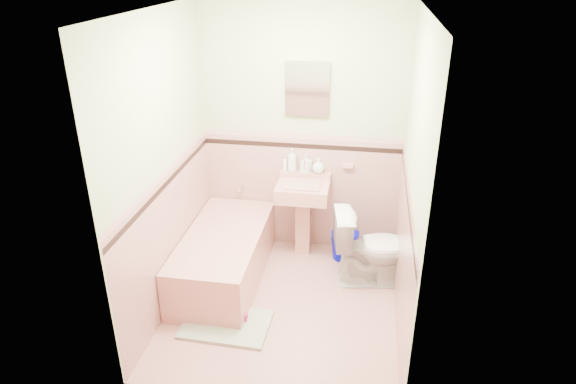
% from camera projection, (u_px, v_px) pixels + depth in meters
% --- Properties ---
extents(floor, '(2.20, 2.20, 0.00)m').
position_uv_depth(floor, '(284.00, 304.00, 4.56)').
color(floor, tan).
rests_on(floor, ground).
extents(ceiling, '(2.20, 2.20, 0.00)m').
position_uv_depth(ceiling, '(282.00, 10.00, 3.50)').
color(ceiling, white).
rests_on(ceiling, ground).
extents(wall_back, '(2.50, 0.00, 2.50)m').
position_uv_depth(wall_back, '(302.00, 133.00, 5.01)').
color(wall_back, beige).
rests_on(wall_back, ground).
extents(wall_front, '(2.50, 0.00, 2.50)m').
position_uv_depth(wall_front, '(252.00, 249.00, 3.05)').
color(wall_front, beige).
rests_on(wall_front, ground).
extents(wall_left, '(0.00, 2.50, 2.50)m').
position_uv_depth(wall_left, '(163.00, 169.00, 4.18)').
color(wall_left, beige).
rests_on(wall_left, ground).
extents(wall_right, '(0.00, 2.50, 2.50)m').
position_uv_depth(wall_right, '(412.00, 185.00, 3.88)').
color(wall_right, beige).
rests_on(wall_right, ground).
extents(wainscot_back, '(2.00, 0.00, 2.00)m').
position_uv_depth(wainscot_back, '(301.00, 193.00, 5.28)').
color(wainscot_back, tan).
rests_on(wainscot_back, ground).
extents(wainscot_front, '(2.00, 0.00, 2.00)m').
position_uv_depth(wainscot_front, '(255.00, 333.00, 3.33)').
color(wainscot_front, tan).
rests_on(wainscot_front, ground).
extents(wainscot_left, '(0.00, 2.20, 2.20)m').
position_uv_depth(wainscot_left, '(172.00, 238.00, 4.45)').
color(wainscot_left, tan).
rests_on(wainscot_left, ground).
extents(wainscot_right, '(0.00, 2.20, 2.20)m').
position_uv_depth(wainscot_right, '(402.00, 257.00, 4.16)').
color(wainscot_right, tan).
rests_on(wainscot_right, ground).
extents(accent_back, '(2.00, 0.00, 2.00)m').
position_uv_depth(accent_back, '(301.00, 146.00, 5.05)').
color(accent_back, black).
rests_on(accent_back, ground).
extents(accent_front, '(2.00, 0.00, 2.00)m').
position_uv_depth(accent_front, '(253.00, 265.00, 3.12)').
color(accent_front, black).
rests_on(accent_front, ground).
extents(accent_left, '(0.00, 2.20, 2.20)m').
position_uv_depth(accent_left, '(167.00, 183.00, 4.23)').
color(accent_left, black).
rests_on(accent_left, ground).
extents(accent_right, '(0.00, 2.20, 2.20)m').
position_uv_depth(accent_right, '(408.00, 200.00, 3.94)').
color(accent_right, black).
rests_on(accent_right, ground).
extents(cap_back, '(2.00, 0.00, 2.00)m').
position_uv_depth(cap_back, '(302.00, 136.00, 5.01)').
color(cap_back, tan).
rests_on(cap_back, ground).
extents(cap_front, '(2.00, 0.00, 2.00)m').
position_uv_depth(cap_front, '(253.00, 251.00, 3.08)').
color(cap_front, tan).
rests_on(cap_front, ground).
extents(cap_left, '(0.00, 2.20, 2.20)m').
position_uv_depth(cap_left, '(166.00, 172.00, 4.19)').
color(cap_left, tan).
rests_on(cap_left, ground).
extents(cap_right, '(0.00, 2.20, 2.20)m').
position_uv_depth(cap_right, '(409.00, 188.00, 3.90)').
color(cap_right, tan).
rests_on(cap_right, ground).
extents(bathtub, '(0.70, 1.50, 0.45)m').
position_uv_depth(bathtub, '(224.00, 257.00, 4.85)').
color(bathtub, tan).
rests_on(bathtub, floor).
extents(tub_faucet, '(0.04, 0.12, 0.04)m').
position_uv_depth(tub_faucet, '(241.00, 188.00, 5.32)').
color(tub_faucet, silver).
rests_on(tub_faucet, wall_back).
extents(sink, '(0.51, 0.48, 0.81)m').
position_uv_depth(sink, '(303.00, 220.00, 5.15)').
color(sink, tan).
rests_on(sink, floor).
extents(sink_faucet, '(0.02, 0.02, 0.10)m').
position_uv_depth(sink_faucet, '(305.00, 165.00, 5.04)').
color(sink_faucet, silver).
rests_on(sink_faucet, sink).
extents(medicine_cabinet, '(0.41, 0.04, 0.51)m').
position_uv_depth(medicine_cabinet, '(307.00, 89.00, 4.79)').
color(medicine_cabinet, white).
rests_on(medicine_cabinet, wall_back).
extents(soap_dish, '(0.11, 0.06, 0.04)m').
position_uv_depth(soap_dish, '(348.00, 166.00, 5.04)').
color(soap_dish, tan).
rests_on(soap_dish, wall_back).
extents(soap_bottle_left, '(0.10, 0.10, 0.24)m').
position_uv_depth(soap_bottle_left, '(292.00, 160.00, 5.09)').
color(soap_bottle_left, '#B2B2B2').
rests_on(soap_bottle_left, sink).
extents(soap_bottle_mid, '(0.11, 0.12, 0.19)m').
position_uv_depth(soap_bottle_mid, '(306.00, 163.00, 5.08)').
color(soap_bottle_mid, '#B2B2B2').
rests_on(soap_bottle_mid, sink).
extents(soap_bottle_right, '(0.15, 0.15, 0.16)m').
position_uv_depth(soap_bottle_right, '(318.00, 166.00, 5.06)').
color(soap_bottle_right, '#B2B2B2').
rests_on(soap_bottle_right, sink).
extents(tube, '(0.04, 0.04, 0.12)m').
position_uv_depth(tube, '(285.00, 165.00, 5.12)').
color(tube, white).
rests_on(tube, sink).
extents(toilet, '(0.79, 0.53, 0.74)m').
position_uv_depth(toilet, '(373.00, 247.00, 4.74)').
color(toilet, white).
rests_on(toilet, floor).
extents(bucket, '(0.33, 0.33, 0.28)m').
position_uv_depth(bucket, '(344.00, 246.00, 5.21)').
color(bucket, '#0104BA').
rests_on(bucket, floor).
extents(bath_mat, '(0.74, 0.51, 0.03)m').
position_uv_depth(bath_mat, '(226.00, 324.00, 4.29)').
color(bath_mat, gray).
rests_on(bath_mat, floor).
extents(shoe, '(0.16, 0.09, 0.06)m').
position_uv_depth(shoe, '(238.00, 316.00, 4.32)').
color(shoe, '#BF1E59').
rests_on(shoe, bath_mat).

